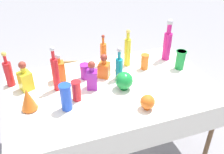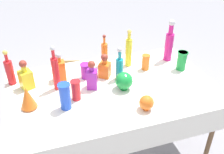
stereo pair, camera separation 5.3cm
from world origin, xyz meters
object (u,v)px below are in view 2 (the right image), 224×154
slender_vase_0 (182,60)px  slender_vase_4 (85,70)px  square_decanter_2 (60,69)px  fluted_vase_0 (28,98)px  tall_bottle_1 (129,51)px  slender_vase_2 (146,62)px  square_decanter_1 (26,77)px  cardboard_box_behind_left (71,81)px  round_bowl_0 (146,103)px  round_bowl_1 (124,81)px  square_decanter_0 (92,77)px  tall_bottle_3 (56,72)px  tall_bottle_0 (120,67)px  tall_bottle_5 (10,71)px  slender_vase_1 (76,90)px  tall_bottle_4 (105,53)px  slender_vase_3 (65,96)px  square_decanter_3 (105,68)px  tall_bottle_2 (169,43)px

slender_vase_0 → slender_vase_4: size_ratio=1.32×
square_decanter_2 → fluted_vase_0: size_ratio=1.48×
tall_bottle_1 → slender_vase_2: 0.20m
square_decanter_1 → cardboard_box_behind_left: bearing=60.9°
round_bowl_0 → round_bowl_1: size_ratio=0.76×
square_decanter_0 → slender_vase_2: bearing=15.1°
tall_bottle_1 → tall_bottle_3: 0.77m
tall_bottle_0 → slender_vase_2: 0.32m
round_bowl_0 → round_bowl_1: round_bowl_1 is taller
tall_bottle_5 → round_bowl_1: (0.94, -0.40, -0.05)m
slender_vase_1 → square_decanter_1: bearing=142.0°
round_bowl_1 → slender_vase_4: bearing=134.1°
tall_bottle_4 → slender_vase_3: 0.76m
tall_bottle_1 → slender_vase_1: (-0.61, -0.40, -0.07)m
square_decanter_2 → square_decanter_3: size_ratio=1.18×
slender_vase_4 → slender_vase_2: bearing=-2.5°
slender_vase_0 → cardboard_box_behind_left: 1.56m
square_decanter_0 → slender_vase_4: 0.19m
square_decanter_0 → slender_vase_4: size_ratio=1.86×
tall_bottle_4 → slender_vase_4: size_ratio=2.27×
tall_bottle_4 → fluted_vase_0: bearing=-147.6°
tall_bottle_5 → round_bowl_0: tall_bottle_5 is taller
round_bowl_0 → slender_vase_3: bearing=160.5°
slender_vase_2 → slender_vase_4: slender_vase_2 is taller
square_decanter_0 → slender_vase_0: size_ratio=1.41×
tall_bottle_5 → slender_vase_3: tall_bottle_5 is taller
slender_vase_3 → fluted_vase_0: size_ratio=1.18×
slender_vase_1 → round_bowl_0: bearing=-31.3°
tall_bottle_3 → square_decanter_2: size_ratio=1.48×
cardboard_box_behind_left → square_decanter_0: bearing=-86.3°
slender_vase_3 → round_bowl_0: bearing=-19.5°
slender_vase_1 → tall_bottle_2: bearing=20.2°
square_decanter_3 → fluted_vase_0: (-0.70, -0.27, 0.00)m
tall_bottle_4 → square_decanter_0: 0.43m
tall_bottle_1 → square_decanter_0: 0.53m
tall_bottle_1 → tall_bottle_5: 1.13m
tall_bottle_5 → round_bowl_0: size_ratio=2.68×
tall_bottle_1 → slender_vase_4: 0.48m
round_bowl_0 → tall_bottle_4: bearing=97.8°
square_decanter_0 → slender_vase_3: 0.34m
square_decanter_2 → cardboard_box_behind_left: size_ratio=0.54×
square_decanter_1 → slender_vase_3: (0.28, -0.39, 0.01)m
tall_bottle_1 → slender_vase_2: (0.14, -0.13, -0.08)m
tall_bottle_4 → slender_vase_0: 0.77m
round_bowl_0 → square_decanter_0: bearing=128.1°
tall_bottle_0 → slender_vase_0: tall_bottle_0 is taller
slender_vase_4 → round_bowl_1: (0.28, -0.29, 0.01)m
slender_vase_1 → slender_vase_4: slender_vase_1 is taller
tall_bottle_1 → tall_bottle_5: size_ratio=1.15×
square_decanter_2 → round_bowl_0: square_decanter_2 is taller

